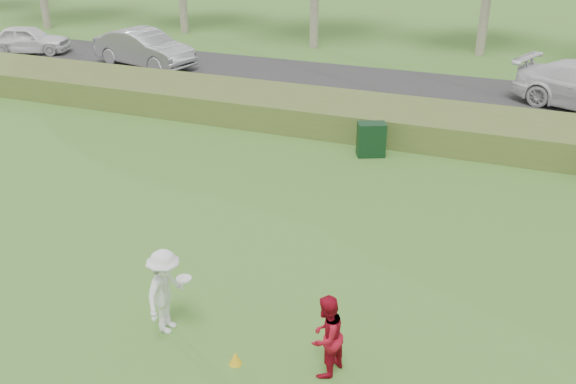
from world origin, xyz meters
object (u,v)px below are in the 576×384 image
at_px(cone_yellow, 235,358).
at_px(car_left, 28,39).
at_px(player_white, 166,291).
at_px(player_red, 326,336).
at_px(car_mid, 144,48).
at_px(utility_cabinet, 371,139).

height_order(cone_yellow, car_left, car_left).
relative_size(player_white, cone_yellow, 6.74).
bearing_deg(car_left, cone_yellow, -151.51).
distance_m(player_white, player_red, 3.02).
bearing_deg(car_mid, player_red, -126.50).
relative_size(player_white, player_red, 1.11).
relative_size(cone_yellow, car_mid, 0.05).
bearing_deg(player_red, car_left, -113.83).
xyz_separation_m(player_white, cone_yellow, (1.54, -0.42, -0.70)).
xyz_separation_m(player_white, car_mid, (-10.87, 16.23, 0.05)).
height_order(utility_cabinet, car_mid, car_mid).
bearing_deg(player_red, player_white, -76.42).
bearing_deg(car_mid, player_white, -133.12).
xyz_separation_m(cone_yellow, car_left, (-19.08, 16.81, 0.60)).
height_order(player_red, utility_cabinet, player_red).
height_order(cone_yellow, utility_cabinet, utility_cabinet).
height_order(player_red, car_left, player_red).
relative_size(player_red, utility_cabinet, 1.44).
height_order(player_white, utility_cabinet, player_white).
relative_size(cone_yellow, utility_cabinet, 0.24).
relative_size(player_white, car_left, 0.42).
distance_m(player_red, car_left, 26.32).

